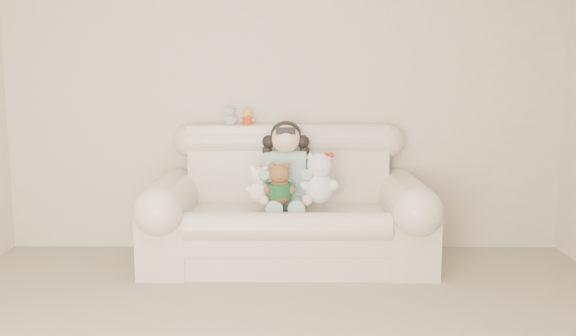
% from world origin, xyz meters
% --- Properties ---
extents(wall_back, '(4.50, 0.00, 4.50)m').
position_xyz_m(wall_back, '(0.00, 2.50, 1.30)').
color(wall_back, beige).
rests_on(wall_back, ground).
extents(sofa, '(2.10, 0.95, 1.03)m').
position_xyz_m(sofa, '(0.04, 2.00, 0.52)').
color(sofa, '#FFE6CD').
rests_on(sofa, floor).
extents(seated_child, '(0.44, 0.52, 0.67)m').
position_xyz_m(seated_child, '(0.02, 2.08, 0.75)').
color(seated_child, '#2C7457').
rests_on(seated_child, sofa).
extents(brown_teddy, '(0.23, 0.18, 0.35)m').
position_xyz_m(brown_teddy, '(-0.02, 1.83, 0.68)').
color(brown_teddy, brown).
rests_on(brown_teddy, sofa).
extents(white_cat, '(0.35, 0.31, 0.44)m').
position_xyz_m(white_cat, '(0.27, 1.88, 0.72)').
color(white_cat, silver).
rests_on(white_cat, sofa).
extents(cream_teddy, '(0.21, 0.17, 0.31)m').
position_xyz_m(cream_teddy, '(-0.17, 1.89, 0.66)').
color(cream_teddy, white).
rests_on(cream_teddy, sofa).
extents(yellow_mini_bear, '(0.12, 0.09, 0.18)m').
position_xyz_m(yellow_mini_bear, '(-0.29, 2.38, 1.10)').
color(yellow_mini_bear, '#FAAF34').
rests_on(yellow_mini_bear, sofa).
extents(grey_mini_plush, '(0.13, 0.10, 0.20)m').
position_xyz_m(grey_mini_plush, '(-0.42, 2.38, 1.11)').
color(grey_mini_plush, silver).
rests_on(grey_mini_plush, sofa).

